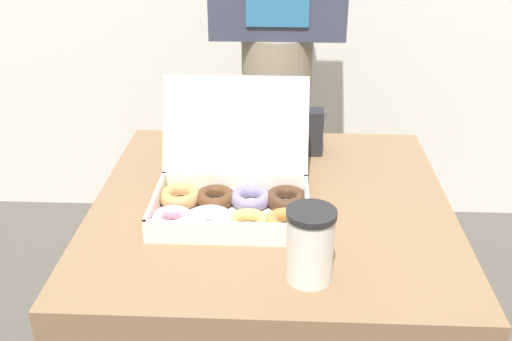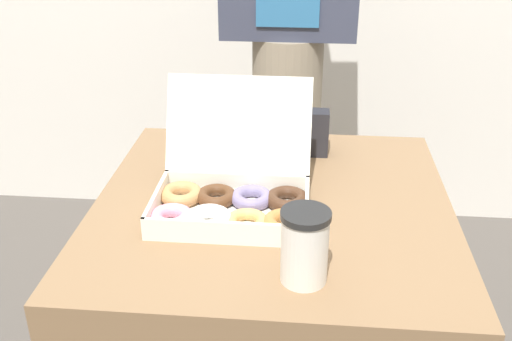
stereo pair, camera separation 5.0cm
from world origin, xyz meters
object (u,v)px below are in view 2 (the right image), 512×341
at_px(napkin_holder, 307,132).
at_px(coffee_cup, 305,246).
at_px(donut_box, 231,197).
at_px(person_customer, 288,38).

bearing_deg(napkin_holder, coffee_cup, -89.71).
bearing_deg(napkin_holder, donut_box, -116.08).
xyz_separation_m(donut_box, coffee_cup, (0.16, -0.23, 0.04)).
xyz_separation_m(coffee_cup, napkin_holder, (-0.00, 0.56, -0.01)).
relative_size(donut_box, coffee_cup, 2.53).
height_order(coffee_cup, napkin_holder, coffee_cup).
bearing_deg(person_customer, coffee_cup, -85.59).
height_order(donut_box, person_customer, person_customer).
xyz_separation_m(coffee_cup, person_customer, (-0.08, 1.01, 0.13)).
xyz_separation_m(donut_box, napkin_holder, (0.16, 0.33, 0.02)).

